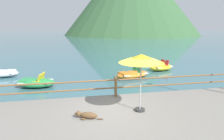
{
  "coord_description": "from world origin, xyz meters",
  "views": [
    {
      "loc": [
        -1.89,
        -7.2,
        3.67
      ],
      "look_at": [
        0.5,
        5.0,
        0.9
      ],
      "focal_mm": 32.16,
      "sensor_mm": 36.0,
      "label": 1
    }
  ],
  "objects_px": {
    "pedal_boat_0": "(132,74)",
    "pedal_boat_2": "(161,67)",
    "beach_umbrella": "(141,59)",
    "pedal_boat_1": "(36,82)",
    "dog_resting": "(87,115)",
    "pedal_boat_3": "(0,73)"
  },
  "relations": [
    {
      "from": "dog_resting",
      "to": "pedal_boat_3",
      "type": "distance_m",
      "value": 10.42
    },
    {
      "from": "beach_umbrella",
      "to": "pedal_boat_3",
      "type": "xyz_separation_m",
      "value": [
        -7.75,
        8.47,
        -2.17
      ]
    },
    {
      "from": "pedal_boat_0",
      "to": "pedal_boat_2",
      "type": "bearing_deg",
      "value": 31.35
    },
    {
      "from": "pedal_boat_0",
      "to": "pedal_boat_3",
      "type": "distance_m",
      "value": 9.62
    },
    {
      "from": "pedal_boat_2",
      "to": "dog_resting",
      "type": "bearing_deg",
      "value": -128.39
    },
    {
      "from": "pedal_boat_3",
      "to": "beach_umbrella",
      "type": "bearing_deg",
      "value": -47.54
    },
    {
      "from": "beach_umbrella",
      "to": "pedal_boat_1",
      "type": "xyz_separation_m",
      "value": [
        -4.78,
        5.43,
        -2.17
      ]
    },
    {
      "from": "pedal_boat_0",
      "to": "pedal_boat_1",
      "type": "bearing_deg",
      "value": -171.13
    },
    {
      "from": "dog_resting",
      "to": "pedal_boat_3",
      "type": "bearing_deg",
      "value": 122.98
    },
    {
      "from": "beach_umbrella",
      "to": "dog_resting",
      "type": "xyz_separation_m",
      "value": [
        -2.08,
        -0.27,
        -1.92
      ]
    },
    {
      "from": "pedal_boat_2",
      "to": "pedal_boat_1",
      "type": "bearing_deg",
      "value": -163.18
    },
    {
      "from": "pedal_boat_0",
      "to": "pedal_boat_1",
      "type": "relative_size",
      "value": 1.09
    },
    {
      "from": "dog_resting",
      "to": "pedal_boat_1",
      "type": "relative_size",
      "value": 0.4
    },
    {
      "from": "beach_umbrella",
      "to": "pedal_boat_1",
      "type": "distance_m",
      "value": 7.55
    },
    {
      "from": "dog_resting",
      "to": "pedal_boat_2",
      "type": "relative_size",
      "value": 0.42
    },
    {
      "from": "beach_umbrella",
      "to": "pedal_boat_1",
      "type": "height_order",
      "value": "beach_umbrella"
    },
    {
      "from": "pedal_boat_2",
      "to": "pedal_boat_3",
      "type": "bearing_deg",
      "value": 179.19
    },
    {
      "from": "beach_umbrella",
      "to": "pedal_boat_2",
      "type": "bearing_deg",
      "value": 60.44
    },
    {
      "from": "pedal_boat_1",
      "to": "pedal_boat_3",
      "type": "distance_m",
      "value": 4.25
    },
    {
      "from": "beach_umbrella",
      "to": "pedal_boat_0",
      "type": "height_order",
      "value": "beach_umbrella"
    },
    {
      "from": "pedal_boat_0",
      "to": "pedal_boat_2",
      "type": "relative_size",
      "value": 1.15
    },
    {
      "from": "pedal_boat_2",
      "to": "pedal_boat_3",
      "type": "distance_m",
      "value": 12.46
    }
  ]
}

